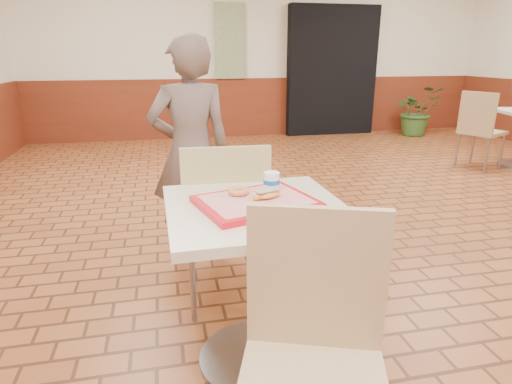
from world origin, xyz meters
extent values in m
cube|color=brown|center=(0.00, 0.00, 0.00)|extent=(8.00, 10.00, 0.01)
cube|color=beige|center=(0.00, 5.00, 1.50)|extent=(8.00, 0.01, 3.00)
cube|color=maroon|center=(0.00, 4.98, 0.50)|extent=(8.00, 0.04, 1.00)
cube|color=black|center=(1.20, 4.88, 1.10)|extent=(1.60, 0.22, 2.20)
cube|color=gray|center=(-0.60, 4.94, 1.60)|extent=(0.50, 0.03, 1.20)
cube|color=beige|center=(-1.41, -0.82, 0.77)|extent=(0.75, 0.75, 0.04)
cylinder|color=gray|center=(-1.41, -0.82, 0.38)|extent=(0.08, 0.08, 0.75)
cylinder|color=gray|center=(-1.41, -0.82, 0.02)|extent=(0.54, 0.54, 0.03)
cube|color=tan|center=(-1.32, -1.35, 0.72)|extent=(0.43, 0.18, 0.49)
cube|color=tan|center=(-1.47, -0.25, 0.46)|extent=(0.47, 0.47, 0.04)
cube|color=tan|center=(-1.48, -0.46, 0.73)|extent=(0.45, 0.06, 0.49)
cylinder|color=gray|center=(-1.27, -0.07, 0.22)|extent=(0.03, 0.03, 0.44)
cylinder|color=gray|center=(-1.65, -0.05, 0.22)|extent=(0.03, 0.03, 0.44)
cylinder|color=gray|center=(-1.29, -0.46, 0.22)|extent=(0.03, 0.03, 0.44)
cylinder|color=gray|center=(-1.67, -0.44, 0.22)|extent=(0.03, 0.03, 0.44)
imported|color=#6D5B54|center=(-1.60, 0.38, 0.77)|extent=(0.60, 0.43, 1.53)
cube|color=red|center=(-1.41, -0.82, 0.81)|extent=(0.47, 0.36, 0.03)
cube|color=#E18585|center=(-1.41, -0.82, 0.82)|extent=(0.42, 0.31, 0.00)
torus|color=#D77F4E|center=(-1.47, -0.75, 0.84)|extent=(0.11, 0.11, 0.03)
ellipsoid|color=gold|center=(-1.36, -0.83, 0.84)|extent=(0.14, 0.10, 0.03)
cube|color=white|center=(-1.36, -0.83, 0.86)|extent=(0.12, 0.08, 0.01)
ellipsoid|color=#BD8C1A|center=(-1.41, -0.84, 0.83)|extent=(0.03, 0.03, 0.02)
cylinder|color=white|center=(-1.32, -0.75, 0.87)|extent=(0.07, 0.07, 0.09)
cylinder|color=blue|center=(-1.32, -0.75, 0.87)|extent=(0.07, 0.07, 0.02)
cube|color=tan|center=(2.18, 2.16, 0.46)|extent=(0.59, 0.59, 0.04)
cube|color=tan|center=(1.99, 2.08, 0.72)|extent=(0.21, 0.42, 0.49)
cylinder|color=gray|center=(2.43, 2.07, 0.22)|extent=(0.03, 0.03, 0.44)
cylinder|color=gray|center=(2.28, 2.42, 0.22)|extent=(0.03, 0.03, 0.44)
cylinder|color=gray|center=(2.08, 1.91, 0.22)|extent=(0.03, 0.03, 0.44)
cylinder|color=gray|center=(1.93, 2.26, 0.22)|extent=(0.03, 0.03, 0.44)
imported|color=#325C25|center=(2.65, 4.40, 0.44)|extent=(0.80, 0.70, 0.87)
camera|label=1|loc=(-1.77, -2.49, 1.41)|focal=30.00mm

